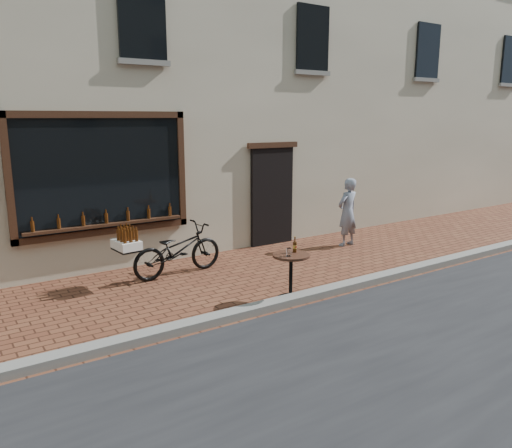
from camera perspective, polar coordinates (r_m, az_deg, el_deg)
ground at (r=7.82m, az=5.18°, el=-9.43°), size 90.00×90.00×0.00m
kerb at (r=7.94m, az=4.27°, el=-8.60°), size 90.00×0.25×0.12m
shop_building at (r=13.15m, az=-13.71°, el=21.14°), size 28.00×6.20×10.00m
cargo_bicycle at (r=9.28m, az=-9.14°, el=-2.92°), size 2.11×0.79×1.01m
bistro_table at (r=7.94m, az=4.03°, el=-4.96°), size 0.59×0.59×1.01m
pedestrian at (r=11.42m, az=10.41°, el=1.34°), size 0.60×0.44×1.54m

